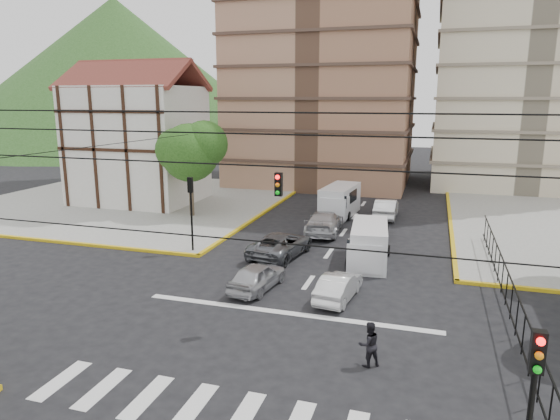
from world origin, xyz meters
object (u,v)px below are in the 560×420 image
at_px(car_white_front_right, 339,286).
at_px(traffic_light_nw, 191,202).
at_px(car_silver_front_left, 257,276).
at_px(van_right_lane, 369,246).
at_px(pedestrian_crosswalk, 369,344).
at_px(van_left_lane, 339,202).
at_px(traffic_light_se, 532,396).

bearing_deg(car_white_front_right, traffic_light_nw, -18.09).
relative_size(car_silver_front_left, car_white_front_right, 1.04).
relative_size(van_right_lane, pedestrian_crosswalk, 3.13).
distance_m(van_left_lane, car_silver_front_left, 16.43).
bearing_deg(traffic_light_nw, car_silver_front_left, -37.86).
bearing_deg(van_left_lane, pedestrian_crosswalk, -71.12).
distance_m(traffic_light_nw, car_silver_front_left, 7.57).
distance_m(car_silver_front_left, pedestrian_crosswalk, 8.17).
distance_m(car_silver_front_left, car_white_front_right, 3.96).
bearing_deg(car_white_front_right, traffic_light_se, 124.85).
height_order(van_right_lane, van_left_lane, van_left_lane).
xyz_separation_m(van_left_lane, car_silver_front_left, (-0.93, -16.40, -0.47)).
xyz_separation_m(traffic_light_nw, van_right_lane, (10.28, 0.96, -2.05)).
relative_size(van_right_lane, van_left_lane, 0.94).
relative_size(van_right_lane, car_white_front_right, 1.34).
relative_size(traffic_light_nw, car_white_front_right, 1.17).
distance_m(van_right_lane, car_silver_front_left, 7.09).
height_order(car_silver_front_left, car_white_front_right, car_silver_front_left).
bearing_deg(pedestrian_crosswalk, van_left_lane, -111.15).
bearing_deg(pedestrian_crosswalk, van_right_lane, -116.86).
height_order(traffic_light_se, car_silver_front_left, traffic_light_se).
bearing_deg(van_left_lane, car_silver_front_left, -87.48).
distance_m(traffic_light_se, van_right_lane, 17.52).
relative_size(traffic_light_nw, van_right_lane, 0.87).
height_order(van_right_lane, car_silver_front_left, van_right_lane).
bearing_deg(van_right_lane, traffic_light_se, -78.17).
bearing_deg(traffic_light_nw, car_white_front_right, -24.75).
relative_size(car_white_front_right, pedestrian_crosswalk, 2.33).
distance_m(van_left_lane, pedestrian_crosswalk, 22.50).
height_order(traffic_light_nw, car_white_front_right, traffic_light_nw).
height_order(van_left_lane, car_white_front_right, van_left_lane).
distance_m(traffic_light_nw, van_left_lane, 13.83).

